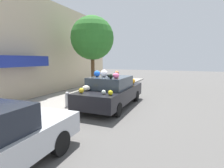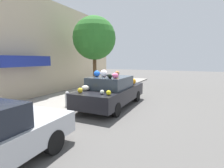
# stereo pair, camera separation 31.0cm
# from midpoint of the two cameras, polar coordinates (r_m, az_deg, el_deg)

# --- Properties ---
(ground_plane) EXTENTS (60.00, 60.00, 0.00)m
(ground_plane) POSITION_cam_midpoint_polar(r_m,az_deg,el_deg) (8.73, -0.06, -7.02)
(ground_plane) COLOR #565451
(sidewalk_curb) EXTENTS (24.00, 3.20, 0.11)m
(sidewalk_curb) POSITION_cam_midpoint_polar(r_m,az_deg,el_deg) (10.15, -13.99, -4.81)
(sidewalk_curb) COLOR gray
(sidewalk_curb) RESTS_ON ground
(building_facade) EXTENTS (18.00, 1.20, 6.03)m
(building_facade) POSITION_cam_midpoint_polar(r_m,az_deg,el_deg) (11.44, -23.47, 10.94)
(building_facade) COLOR #C6B293
(building_facade) RESTS_ON ground
(street_tree) EXTENTS (2.82, 2.82, 4.95)m
(street_tree) POSITION_cam_midpoint_polar(r_m,az_deg,el_deg) (11.84, -5.03, 14.62)
(street_tree) COLOR brown
(street_tree) RESTS_ON sidewalk_curb
(fire_hydrant) EXTENTS (0.20, 0.20, 0.70)m
(fire_hydrant) POSITION_cam_midpoint_polar(r_m,az_deg,el_deg) (8.34, -13.35, -4.76)
(fire_hydrant) COLOR #B2B2B7
(fire_hydrant) RESTS_ON sidewalk_curb
(art_car) EXTENTS (4.54, 1.90, 1.79)m
(art_car) POSITION_cam_midpoint_polar(r_m,az_deg,el_deg) (8.45, 0.94, -2.27)
(art_car) COLOR black
(art_car) RESTS_ON ground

